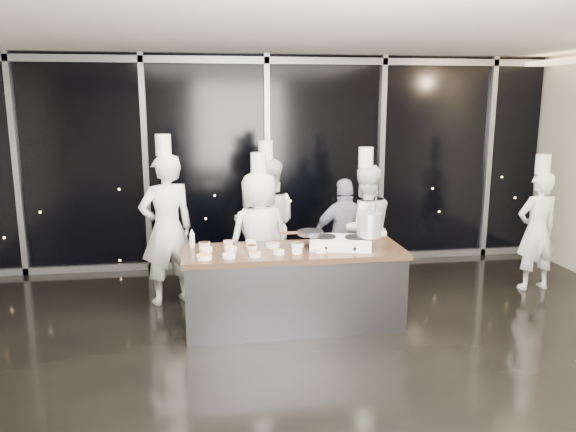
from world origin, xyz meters
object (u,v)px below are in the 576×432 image
object	(u,v)px
chef_center	(266,225)
guest	(345,237)
chef_far_left	(167,228)
chef_left	(259,237)
stock_pot	(369,225)
frying_pan	(310,233)
demo_counter	(294,288)
stove	(340,242)
chef_side	(537,230)
chef_right	(364,229)

from	to	relation	value
chef_center	guest	bearing A→B (deg)	170.23
chef_far_left	chef_left	xyz separation A→B (m)	(1.14, -0.15, -0.12)
stock_pot	frying_pan	bearing A→B (deg)	165.07
demo_counter	frying_pan	world-z (taller)	frying_pan
stove	guest	size ratio (longest dim) A/B	0.49
frying_pan	stock_pot	bearing A→B (deg)	-1.18
guest	chef_side	bearing A→B (deg)	175.29
stock_pot	chef_center	world-z (taller)	chef_center
demo_counter	stock_pot	world-z (taller)	stock_pot
frying_pan	chef_left	size ratio (longest dim) A/B	0.27
chef_center	chef_far_left	bearing A→B (deg)	18.83
demo_counter	stove	size ratio (longest dim) A/B	3.28
chef_far_left	chef_left	size ratio (longest dim) A/B	1.12
stock_pot	chef_center	distance (m)	1.72
demo_counter	chef_far_left	xyz separation A→B (m)	(-1.44, 1.00, 0.51)
stove	stock_pot	world-z (taller)	stock_pot
chef_right	demo_counter	bearing A→B (deg)	37.72
guest	chef_side	size ratio (longest dim) A/B	0.84
chef_left	stove	bearing A→B (deg)	113.25
demo_counter	guest	xyz separation A→B (m)	(0.85, 1.00, 0.32)
guest	chef_right	size ratio (longest dim) A/B	0.79
chef_far_left	chef_center	size ratio (longest dim) A/B	1.05
demo_counter	stove	xyz separation A→B (m)	(0.52, -0.02, 0.51)
chef_far_left	chef_right	size ratio (longest dim) A/B	1.10
demo_counter	chef_side	bearing A→B (deg)	12.66
chef_center	guest	distance (m)	1.06
chef_far_left	stove	bearing A→B (deg)	129.56
demo_counter	chef_right	bearing A→B (deg)	42.48
chef_left	chef_center	bearing A→B (deg)	-127.91
guest	chef_side	xyz separation A→B (m)	(2.59, -0.23, 0.06)
demo_counter	chef_right	world-z (taller)	chef_right
stove	guest	xyz separation A→B (m)	(0.32, 1.02, -0.19)
frying_pan	chef_right	world-z (taller)	chef_right
demo_counter	guest	world-z (taller)	guest
stock_pot	chef_left	distance (m)	1.51
demo_counter	chef_left	world-z (taller)	chef_left
stove	chef_left	xyz separation A→B (m)	(-0.83, 0.87, -0.12)
chef_left	chef_right	size ratio (longest dim) A/B	0.98
guest	chef_right	xyz separation A→B (m)	(0.26, 0.01, 0.09)
chef_side	chef_left	bearing A→B (deg)	-6.10
frying_pan	chef_side	size ratio (longest dim) A/B	0.28
stock_pot	guest	world-z (taller)	guest
frying_pan	stock_pot	world-z (taller)	stock_pot
frying_pan	chef_center	world-z (taller)	chef_center
stove	chef_far_left	bearing A→B (deg)	166.22
frying_pan	guest	bearing A→B (deg)	68.34
stock_pot	chef_side	size ratio (longest dim) A/B	0.15
stock_pot	chef_center	size ratio (longest dim) A/B	0.13
chef_far_left	stock_pot	bearing A→B (deg)	131.40
chef_right	chef_far_left	bearing A→B (deg)	-4.52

